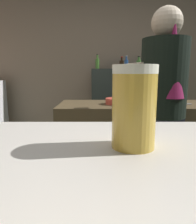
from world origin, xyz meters
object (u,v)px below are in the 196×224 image
(bartender, at_px, (164,104))
(bottle_vinegar, at_px, (98,63))
(bottle_hot_sauce, at_px, (127,64))
(bottle_olive_oil, at_px, (139,64))
(mixing_bowl, at_px, (117,101))
(chefs_knife, at_px, (180,104))
(bottle_soy, at_px, (122,64))
(pint_glass_far, at_px, (135,107))

(bartender, xyz_separation_m, bottle_vinegar, (-0.50, 1.70, 0.37))
(bottle_hot_sauce, bearing_deg, bottle_olive_oil, 27.54)
(bartender, xyz_separation_m, mixing_bowl, (-0.31, 0.43, -0.04))
(chefs_knife, bearing_deg, bottle_soy, 105.62)
(chefs_knife, bearing_deg, pint_glass_far, -116.30)
(bottle_soy, distance_m, bottle_hot_sauce, 0.09)
(chefs_knife, bearing_deg, bottle_olive_oil, 94.03)
(pint_glass_far, height_order, bottle_hot_sauce, bottle_hot_sauce)
(mixing_bowl, height_order, bottle_soy, bottle_soy)
(mixing_bowl, bearing_deg, bartender, -53.77)
(bartender, xyz_separation_m, pint_glass_far, (-0.43, -1.24, 0.18))
(chefs_knife, height_order, pint_glass_far, pint_glass_far)
(bartender, relative_size, pint_glass_far, 12.15)
(chefs_knife, relative_size, bottle_soy, 1.34)
(bottle_vinegar, bearing_deg, pint_glass_far, -88.67)
(chefs_knife, relative_size, pint_glass_far, 1.77)
(mixing_bowl, bearing_deg, chefs_knife, -2.17)
(pint_glass_far, relative_size, bottle_vinegar, 0.63)
(bottle_hot_sauce, bearing_deg, pint_glass_far, -97.14)
(bartender, distance_m, bottle_olive_oil, 1.72)
(pint_glass_far, bearing_deg, mixing_bowl, 85.96)
(bottle_soy, bearing_deg, bottle_vinegar, 171.84)
(bartender, bearing_deg, chefs_knife, -49.19)
(bottle_soy, bearing_deg, pint_glass_far, -95.82)
(bartender, height_order, pint_glass_far, bartender)
(bottle_vinegar, bearing_deg, chefs_knife, -58.94)
(pint_glass_far, distance_m, bottle_hot_sauce, 2.84)
(chefs_knife, xyz_separation_m, bottle_hot_sauce, (-0.36, 1.17, 0.42))
(bottle_olive_oil, xyz_separation_m, bottle_vinegar, (-0.62, 0.02, 0.01))
(pint_glass_far, distance_m, bottle_soy, 2.91)
(bottle_vinegar, xyz_separation_m, bottle_hot_sauce, (0.42, -0.13, -0.01))
(mixing_bowl, relative_size, bottle_hot_sauce, 1.12)
(bartender, xyz_separation_m, bottle_hot_sauce, (-0.08, 1.57, 0.36))
(chefs_knife, distance_m, bottle_vinegar, 1.57)
(mixing_bowl, height_order, chefs_knife, mixing_bowl)
(bottle_vinegar, bearing_deg, mixing_bowl, -81.67)
(chefs_knife, distance_m, bottle_hot_sauce, 1.29)
(bartender, bearing_deg, bottle_soy, -10.03)
(mixing_bowl, xyz_separation_m, bottle_vinegar, (-0.19, 1.27, 0.41))
(bottle_vinegar, bearing_deg, bottle_olive_oil, -1.80)
(pint_glass_far, relative_size, bottle_hot_sauce, 0.73)
(pint_glass_far, xyz_separation_m, bottle_vinegar, (-0.07, 2.94, 0.20))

